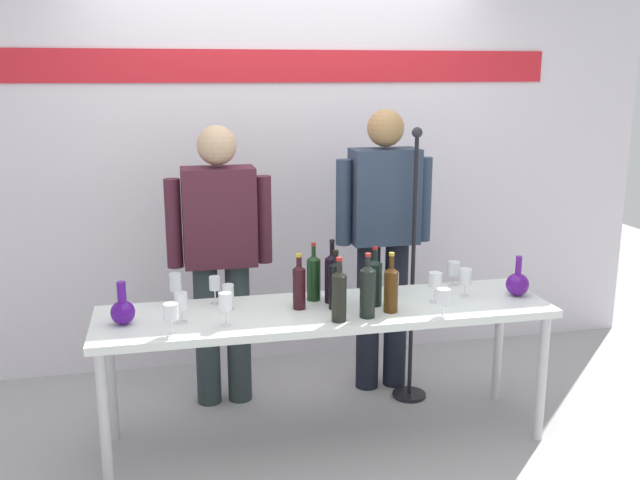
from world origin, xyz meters
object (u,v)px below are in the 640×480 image
decanter_blue_right (517,283)px  wine_glass_left_1 (225,302)px  wine_glass_left_5 (215,284)px  wine_glass_right_4 (435,281)px  wine_glass_left_3 (228,292)px  wine_glass_right_3 (454,269)px  wine_bottle_1 (368,290)px  wine_bottle_4 (375,281)px  wine_glass_left_0 (175,283)px  wine_glass_left_4 (171,312)px  decanter_blue_left (123,310)px  wine_bottle_0 (335,283)px  presenter_right (383,233)px  wine_bottle_7 (391,288)px  microphone_stand (412,310)px  wine_bottle_3 (314,276)px  wine_bottle_5 (332,276)px  presenter_left (220,249)px  wine_glass_left_2 (181,302)px  wine_bottle_6 (339,294)px  wine_glass_right_1 (393,279)px  display_table (326,320)px  wine_bottle_2 (299,285)px  wine_glass_right_0 (465,277)px

decanter_blue_right → wine_glass_left_1: bearing=-175.4°
wine_glass_left_5 → wine_glass_right_4: (1.12, -0.22, 0.01)m
wine_glass_left_3 → wine_glass_right_3: wine_glass_right_3 is taller
decanter_blue_right → wine_bottle_1: size_ratio=0.68×
wine_bottle_4 → wine_glass_right_3: size_ratio=2.25×
wine_glass_left_0 → wine_glass_left_4: (-0.03, -0.44, -0.01)m
decanter_blue_left → wine_bottle_0: wine_bottle_0 is taller
wine_glass_right_4 → presenter_right: bearing=98.4°
wine_glass_right_4 → wine_bottle_1: bearing=-160.5°
decanter_blue_left → wine_glass_left_5: size_ratio=1.42×
wine_bottle_7 → wine_glass_left_5: (-0.85, 0.31, -0.02)m
wine_bottle_4 → microphone_stand: 0.62m
wine_bottle_3 → wine_bottle_5: 0.10m
presenter_left → wine_glass_left_2: 0.68m
decanter_blue_left → decanter_blue_right: 2.05m
wine_glass_left_1 → wine_glass_left_3: (0.04, 0.23, -0.02)m
wine_bottle_6 → wine_glass_right_1: 0.52m
wine_bottle_3 → wine_bottle_4: 0.33m
wine_bottle_3 → wine_glass_left_3: bearing=-172.7°
decanter_blue_right → display_table: bearing=179.2°
wine_glass_left_3 → wine_bottle_1: bearing=-22.1°
wine_bottle_7 → wine_glass_left_2: bearing=176.1°
presenter_left → wine_bottle_0: presenter_left is taller
wine_bottle_6 → wine_glass_left_3: (-0.50, 0.29, -0.05)m
decanter_blue_right → wine_glass_left_2: size_ratio=1.47×
wine_glass_left_2 → microphone_stand: (1.33, 0.44, -0.29)m
wine_bottle_3 → wine_glass_left_4: bearing=-153.7°
decanter_blue_right → wine_bottle_5: wine_bottle_5 is taller
wine_bottle_1 → wine_bottle_6: 0.15m
decanter_blue_left → wine_glass_left_1: bearing=-14.9°
wine_bottle_2 → wine_glass_left_2: 0.60m
wine_bottle_5 → wine_glass_left_4: (-0.83, -0.31, -0.03)m
decanter_blue_right → wine_bottle_4: size_ratio=0.70×
wine_bottle_3 → wine_glass_right_4: (0.61, -0.18, -0.01)m
wine_bottle_4 → wine_glass_right_3: 0.59m
wine_glass_left_4 → wine_glass_left_2: bearing=73.1°
decanter_blue_right → wine_bottle_6: bearing=-169.9°
wine_bottle_0 → wine_glass_right_3: size_ratio=2.20×
wine_bottle_2 → wine_glass_left_1: (-0.39, -0.17, -0.01)m
wine_glass_left_2 → wine_glass_right_0: 1.50m
wine_bottle_5 → wine_glass_right_1: wine_bottle_5 is taller
wine_bottle_1 → wine_glass_left_1: wine_bottle_1 is taller
presenter_right → presenter_left: bearing=-180.0°
wine_bottle_5 → microphone_stand: (0.55, 0.30, -0.33)m
decanter_blue_right → wine_glass_left_3: decanter_blue_right is taller
wine_bottle_0 → wine_glass_left_5: wine_bottle_0 is taller
wine_bottle_4 → wine_glass_right_1: (0.15, 0.15, -0.04)m
wine_glass_left_0 → wine_glass_left_1: wine_glass_left_0 is taller
wine_bottle_6 → wine_glass_left_5: size_ratio=2.14×
wine_glass_right_0 → wine_bottle_7: bearing=-161.6°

